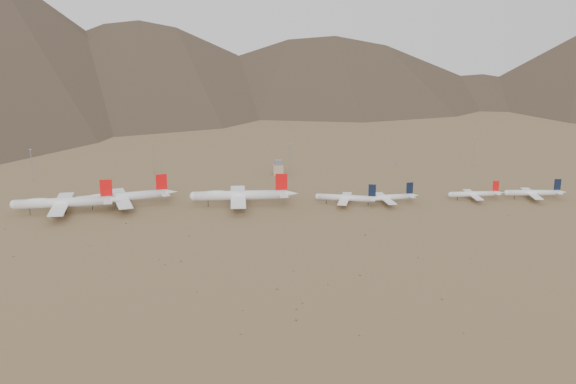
{
  "coord_description": "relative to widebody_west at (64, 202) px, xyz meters",
  "views": [
    {
      "loc": [
        -22.02,
        -444.89,
        136.53
      ],
      "look_at": [
        28.47,
        30.0,
        9.13
      ],
      "focal_mm": 45.0,
      "sensor_mm": 36.0,
      "label": 1
    }
  ],
  "objects": [
    {
      "name": "mast_east",
      "position": [
        253.37,
        112.25,
        6.67
      ],
      "size": [
        2.0,
        0.6,
        25.7
      ],
      "color": "gray",
      "rests_on": "ground"
    },
    {
      "name": "mast_west",
      "position": [
        50.92,
        106.78,
        6.67
      ],
      "size": [
        2.0,
        0.6,
        25.7
      ],
      "color": "gray",
      "rests_on": "ground"
    },
    {
      "name": "ground",
      "position": [
        120.89,
        -25.21,
        -7.53
      ],
      "size": [
        3000.0,
        3000.0,
        0.0
      ],
      "primitive_type": "plane",
      "color": "#926E4B",
      "rests_on": "ground"
    },
    {
      "name": "narrowbody_a",
      "position": [
        190.09,
        0.22,
        -2.54
      ],
      "size": [
        45.2,
        33.57,
        15.39
      ],
      "rotation": [
        0.0,
        0.0,
        -0.3
      ],
      "color": "white",
      "rests_on": "ground"
    },
    {
      "name": "widebody_west",
      "position": [
        0.0,
        0.0,
        0.0
      ],
      "size": [
        73.57,
        56.61,
        21.84
      ],
      "rotation": [
        0.0,
        0.0,
        0.06
      ],
      "color": "white",
      "rests_on": "ground"
    },
    {
      "name": "widebody_east",
      "position": [
        116.65,
        5.6,
        0.09
      ],
      "size": [
        74.47,
        57.08,
        22.11
      ],
      "rotation": [
        0.0,
        0.0,
        -0.03
      ],
      "color": "white",
      "rests_on": "ground"
    },
    {
      "name": "narrowbody_b",
      "position": [
        218.05,
        -0.49,
        -2.8
      ],
      "size": [
        44.16,
        31.9,
        14.59
      ],
      "rotation": [
        0.0,
        0.0,
        0.1
      ],
      "color": "white",
      "rests_on": "ground"
    },
    {
      "name": "desert_scrub",
      "position": [
        96.98,
        -116.06,
        -7.2
      ],
      "size": [
        420.31,
        173.39,
        0.86
      ],
      "color": "brown",
      "rests_on": "ground"
    },
    {
      "name": "mast_far_east",
      "position": [
        317.94,
        105.38,
        6.67
      ],
      "size": [
        2.0,
        0.6,
        25.7
      ],
      "color": "gray",
      "rests_on": "ground"
    },
    {
      "name": "control_tower",
      "position": [
        150.89,
        94.79,
        -2.21
      ],
      "size": [
        8.0,
        8.0,
        12.0
      ],
      "color": "tan",
      "rests_on": "ground"
    },
    {
      "name": "mast_centre",
      "position": [
        160.28,
        92.87,
        6.67
      ],
      "size": [
        2.0,
        0.6,
        25.7
      ],
      "color": "gray",
      "rests_on": "ground"
    },
    {
      "name": "mast_far_west",
      "position": [
        -40.91,
        91.87,
        6.67
      ],
      "size": [
        2.0,
        0.6,
        25.7
      ],
      "color": "gray",
      "rests_on": "ground"
    },
    {
      "name": "narrowbody_d",
      "position": [
        324.25,
        0.8,
        -2.77
      ],
      "size": [
        44.41,
        32.07,
        14.67
      ],
      "rotation": [
        0.0,
        0.0,
        -0.09
      ],
      "color": "white",
      "rests_on": "ground"
    },
    {
      "name": "narrowbody_c",
      "position": [
        282.14,
        3.6,
        -3.18
      ],
      "size": [
        40.66,
        29.0,
        13.42
      ],
      "rotation": [
        0.0,
        0.0,
        -0.01
      ],
      "color": "white",
      "rests_on": "ground"
    },
    {
      "name": "widebody_centre",
      "position": [
        37.29,
        11.58,
        -0.39
      ],
      "size": [
        68.54,
        53.95,
        20.72
      ],
      "rotation": [
        0.0,
        0.0,
        0.24
      ],
      "color": "white",
      "rests_on": "ground"
    }
  ]
}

